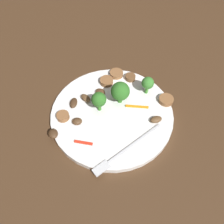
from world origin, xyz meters
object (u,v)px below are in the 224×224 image
Objects in this scene: broccoli_floret_0 at (148,83)px; mushroom_5 at (53,134)px; sausage_slice_4 at (130,77)px; pepper_strip_0 at (83,143)px; mushroom_3 at (74,103)px; sausage_slice_3 at (116,74)px; sausage_slice_1 at (63,116)px; sausage_slice_2 at (107,81)px; pepper_strip_1 at (137,107)px; mushroom_0 at (87,97)px; broccoli_floret_2 at (121,92)px; fork at (124,151)px; sausage_slice_0 at (166,100)px; plate at (112,114)px; mushroom_1 at (100,92)px; broccoli_floret_1 at (99,100)px; mushroom_2 at (77,121)px; mushroom_4 at (156,119)px.

broccoli_floret_0 is 0.24m from mushroom_5.
mushroom_5 is at bearing -15.22° from sausage_slice_4.
mushroom_3 is at bearing -132.99° from pepper_strip_0.
sausage_slice_3 is at bearing 173.53° from mushroom_5.
sausage_slice_1 is 0.20m from sausage_slice_4.
sausage_slice_2 reaches higher than pepper_strip_1.
sausage_slice_1 and mushroom_0 have the same top height.
fork is at bearing 32.53° from broccoli_floret_2.
broccoli_floret_2 is (0.06, -0.04, 0.00)m from broccoli_floret_0.
mushroom_0 is at bearing -62.11° from sausage_slice_0.
mushroom_1 is at bearing -122.65° from plate.
sausage_slice_2 is at bearing -106.54° from pepper_strip_1.
fork is 0.16m from mushroom_5.
mushroom_2 is (0.06, -0.02, -0.03)m from broccoli_floret_1.
broccoli_floret_0 is at bearing 132.57° from mushroom_3.
broccoli_floret_0 is 2.18× the size of mushroom_2.
mushroom_1 is at bearing 171.45° from mushroom_5.
plate is 0.06m from pepper_strip_1.
sausage_slice_0 is 0.24m from sausage_slice_1.
sausage_slice_1 is at bearing -167.42° from mushroom_5.
mushroom_4 is at bearing 129.95° from mushroom_5.
broccoli_floret_0 is 1.45× the size of sausage_slice_2.
pepper_strip_1 is at bearing 94.47° from mushroom_1.
plate is 0.10m from mushroom_4.
sausage_slice_3 and mushroom_3 have the same top height.
fork is 4.95× the size of sausage_slice_3.
sausage_slice_1 reaches higher than mushroom_1.
fork is at bearing 73.41° from mushroom_3.
broccoli_floret_1 is at bearing 10.61° from sausage_slice_3.
plate is 0.07m from mushroom_1.
broccoli_floret_1 reaches higher than pepper_strip_0.
sausage_slice_1 reaches higher than pepper_strip_1.
sausage_slice_1 is (0.11, -0.09, -0.03)m from broccoli_floret_2.
broccoli_floret_1 is (0.10, -0.07, 0.00)m from broccoli_floret_0.
broccoli_floret_2 is 1.49× the size of pepper_strip_0.
fork is at bearing -7.52° from sausage_slice_0.
broccoli_floret_2 is 0.14m from pepper_strip_0.
sausage_slice_1 is 0.82× the size of sausage_slice_3.
mushroom_1 is at bearing -162.14° from pepper_strip_0.
mushroom_1 is 0.14m from pepper_strip_0.
sausage_slice_2 is 0.16m from mushroom_4.
broccoli_floret_1 reaches higher than mushroom_1.
sausage_slice_3 is 1.20× the size of mushroom_0.
mushroom_0 is at bearing -65.75° from broccoli_floret_2.
sausage_slice_0 reaches higher than pepper_strip_0.
fork is 5.72× the size of mushroom_3.
mushroom_1 is (0.07, -0.00, -0.00)m from sausage_slice_3.
mushroom_2 reaches higher than fork.
mushroom_2 is (0.18, -0.04, 0.00)m from sausage_slice_4.
sausage_slice_4 is at bearing 151.75° from mushroom_3.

